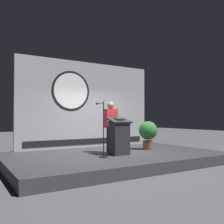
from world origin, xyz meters
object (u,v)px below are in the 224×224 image
at_px(podium, 119,137).
at_px(potted_plant, 148,132).
at_px(microphone_stand, 103,137).
at_px(speaker_person, 111,127).

bearing_deg(podium, potted_plant, 19.78).
bearing_deg(microphone_stand, potted_plant, 16.87).
xyz_separation_m(speaker_person, microphone_stand, (-0.61, -0.58, -0.26)).
bearing_deg(potted_plant, microphone_stand, -163.13).
relative_size(microphone_stand, potted_plant, 1.60).
bearing_deg(podium, microphone_stand, -170.94).
bearing_deg(potted_plant, podium, -160.22).
xyz_separation_m(podium, microphone_stand, (-0.61, -0.10, 0.02)).
bearing_deg(podium, speaker_person, 89.93).
relative_size(podium, microphone_stand, 0.72).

